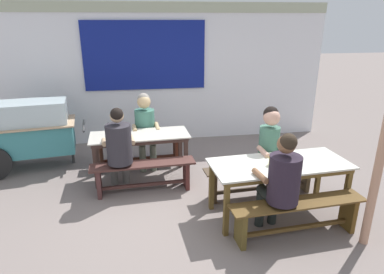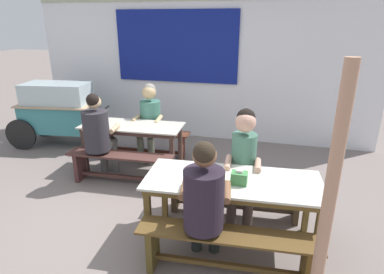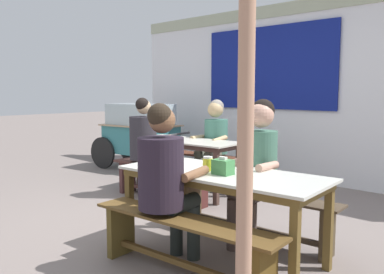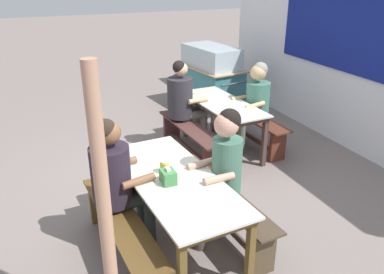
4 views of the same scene
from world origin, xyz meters
name	(u,v)px [view 4 (image 4 of 4)]	position (x,y,z in m)	size (l,w,h in m)	color
ground_plane	(169,182)	(0.00, 0.00, 0.00)	(40.00, 40.00, 0.00)	slate
backdrop_wall	(361,49)	(-0.02, 2.87, 1.46)	(6.62, 0.23, 2.78)	white
dining_table_far	(222,108)	(-0.61, 1.05, 0.65)	(1.58, 0.71, 0.74)	beige
dining_table_near	(174,184)	(1.14, -0.35, 0.66)	(1.82, 0.86, 0.74)	silver
bench_far_back	(251,125)	(-0.64, 1.56, 0.30)	(1.57, 0.37, 0.46)	#552B1C
bench_far_front	(190,136)	(-0.58, 0.54, 0.31)	(1.55, 0.38, 0.46)	#482A25
bench_near_back	(221,204)	(1.10, 0.16, 0.30)	(1.70, 0.39, 0.46)	#473829
bench_near_front	(122,233)	(1.18, -0.86, 0.30)	(1.66, 0.41, 0.46)	brown
food_cart	(210,72)	(-2.43, 1.72, 0.69)	(1.82, 0.99, 1.18)	teal
person_right_near_table	(220,167)	(1.19, 0.10, 0.78)	(0.41, 0.53, 1.34)	#473832
person_left_back_turned	(184,100)	(-0.91, 0.58, 0.75)	(0.51, 0.59, 1.32)	#62615C
person_near_front	(117,176)	(0.95, -0.82, 0.76)	(0.51, 0.56, 1.32)	#222927
person_center_facing	(254,100)	(-0.51, 1.51, 0.75)	(0.47, 0.54, 1.29)	#616856
tissue_box	(168,177)	(1.21, -0.42, 0.80)	(0.16, 0.12, 0.15)	#418749
condiment_jar	(165,167)	(1.02, -0.39, 0.80)	(0.09, 0.09, 0.12)	yellow
wooden_support_post	(105,216)	(1.92, -1.10, 1.02)	(0.09, 0.09, 2.04)	tan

